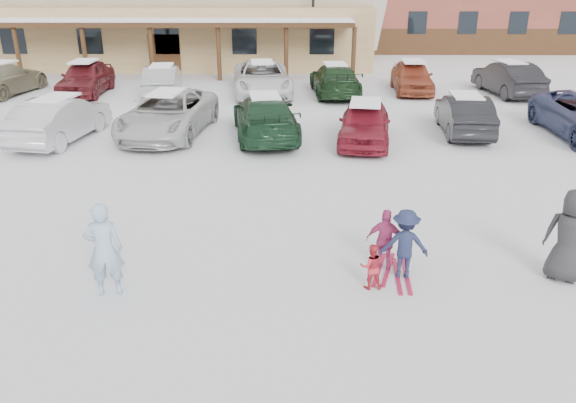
{
  "coord_description": "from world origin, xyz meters",
  "views": [
    {
      "loc": [
        0.41,
        -9.88,
        5.45
      ],
      "look_at": [
        0.3,
        1.0,
        1.0
      ],
      "focal_mm": 35.0,
      "sensor_mm": 36.0,
      "label": 1
    }
  ],
  "objects_px": {
    "parked_car_11": "(335,80)",
    "parked_car_13": "(508,78)",
    "toddler_red": "(371,266)",
    "parked_car_9": "(163,81)",
    "lamp_post": "(313,7)",
    "parked_car_7": "(2,79)",
    "parked_car_4": "(365,123)",
    "parked_car_8": "(86,78)",
    "parked_car_2": "(168,114)",
    "parked_car_10": "(262,79)",
    "parked_car_12": "(412,77)",
    "bystander_dark": "(569,236)",
    "parked_car_1": "(60,119)",
    "parked_car_3": "(265,117)",
    "child_magenta": "(386,241)",
    "child_navy": "(405,244)",
    "parked_car_5": "(464,114)",
    "adult_skier": "(104,250)"
  },
  "relations": [
    {
      "from": "parked_car_11",
      "to": "parked_car_13",
      "type": "relative_size",
      "value": 1.07
    },
    {
      "from": "toddler_red",
      "to": "parked_car_9",
      "type": "height_order",
      "value": "parked_car_9"
    },
    {
      "from": "lamp_post",
      "to": "parked_car_7",
      "type": "height_order",
      "value": "lamp_post"
    },
    {
      "from": "parked_car_7",
      "to": "parked_car_4",
      "type": "bearing_deg",
      "value": 161.64
    },
    {
      "from": "parked_car_8",
      "to": "parked_car_9",
      "type": "xyz_separation_m",
      "value": [
        3.74,
        -0.27,
        -0.08
      ]
    },
    {
      "from": "parked_car_4",
      "to": "lamp_post",
      "type": "bearing_deg",
      "value": 103.54
    },
    {
      "from": "parked_car_2",
      "to": "parked_car_4",
      "type": "relative_size",
      "value": 1.33
    },
    {
      "from": "parked_car_7",
      "to": "parked_car_10",
      "type": "relative_size",
      "value": 0.92
    },
    {
      "from": "parked_car_7",
      "to": "parked_car_11",
      "type": "bearing_deg",
      "value": -171.81
    },
    {
      "from": "toddler_red",
      "to": "parked_car_2",
      "type": "distance_m",
      "value": 12.14
    },
    {
      "from": "parked_car_12",
      "to": "toddler_red",
      "type": "bearing_deg",
      "value": -100.05
    },
    {
      "from": "bystander_dark",
      "to": "parked_car_2",
      "type": "bearing_deg",
      "value": -16.77
    },
    {
      "from": "parked_car_1",
      "to": "parked_car_3",
      "type": "relative_size",
      "value": 0.9
    },
    {
      "from": "child_magenta",
      "to": "parked_car_8",
      "type": "height_order",
      "value": "parked_car_8"
    },
    {
      "from": "child_magenta",
      "to": "parked_car_12",
      "type": "bearing_deg",
      "value": -85.51
    },
    {
      "from": "child_navy",
      "to": "parked_car_11",
      "type": "relative_size",
      "value": 0.28
    },
    {
      "from": "toddler_red",
      "to": "parked_car_1",
      "type": "distance_m",
      "value": 13.64
    },
    {
      "from": "parked_car_2",
      "to": "parked_car_9",
      "type": "xyz_separation_m",
      "value": [
        -1.7,
        6.91,
        -0.06
      ]
    },
    {
      "from": "parked_car_7",
      "to": "parked_car_8",
      "type": "xyz_separation_m",
      "value": [
        3.95,
        0.14,
        0.03
      ]
    },
    {
      "from": "bystander_dark",
      "to": "parked_car_9",
      "type": "height_order",
      "value": "bystander_dark"
    },
    {
      "from": "child_navy",
      "to": "parked_car_9",
      "type": "bearing_deg",
      "value": -59.59
    },
    {
      "from": "parked_car_5",
      "to": "child_navy",
      "type": "bearing_deg",
      "value": 73.55
    },
    {
      "from": "child_navy",
      "to": "bystander_dark",
      "type": "xyz_separation_m",
      "value": [
        3.04,
        -0.04,
        0.21
      ]
    },
    {
      "from": "parked_car_1",
      "to": "parked_car_2",
      "type": "height_order",
      "value": "parked_car_2"
    },
    {
      "from": "child_magenta",
      "to": "parked_car_5",
      "type": "height_order",
      "value": "parked_car_5"
    },
    {
      "from": "bystander_dark",
      "to": "parked_car_7",
      "type": "relative_size",
      "value": 0.35
    },
    {
      "from": "bystander_dark",
      "to": "parked_car_7",
      "type": "distance_m",
      "value": 25.7
    },
    {
      "from": "lamp_post",
      "to": "parked_car_3",
      "type": "xyz_separation_m",
      "value": [
        -2.1,
        -14.63,
        -2.87
      ]
    },
    {
      "from": "parked_car_2",
      "to": "parked_car_12",
      "type": "distance_m",
      "value": 12.92
    },
    {
      "from": "parked_car_7",
      "to": "parked_car_8",
      "type": "distance_m",
      "value": 3.95
    },
    {
      "from": "bystander_dark",
      "to": "parked_car_1",
      "type": "height_order",
      "value": "bystander_dark"
    },
    {
      "from": "parked_car_5",
      "to": "parked_car_13",
      "type": "xyz_separation_m",
      "value": [
        4.04,
        7.04,
        0.08
      ]
    },
    {
      "from": "child_navy",
      "to": "bystander_dark",
      "type": "height_order",
      "value": "bystander_dark"
    },
    {
      "from": "parked_car_7",
      "to": "toddler_red",
      "type": "bearing_deg",
      "value": 138.94
    },
    {
      "from": "parked_car_5",
      "to": "parked_car_12",
      "type": "distance_m",
      "value": 7.62
    },
    {
      "from": "toddler_red",
      "to": "parked_car_1",
      "type": "height_order",
      "value": "parked_car_1"
    },
    {
      "from": "parked_car_10",
      "to": "parked_car_9",
      "type": "bearing_deg",
      "value": 175.81
    },
    {
      "from": "parked_car_3",
      "to": "parked_car_5",
      "type": "xyz_separation_m",
      "value": [
        7.15,
        0.62,
        -0.05
      ]
    },
    {
      "from": "lamp_post",
      "to": "parked_car_9",
      "type": "relative_size",
      "value": 1.49
    },
    {
      "from": "parked_car_7",
      "to": "parked_car_13",
      "type": "height_order",
      "value": "parked_car_13"
    },
    {
      "from": "adult_skier",
      "to": "parked_car_1",
      "type": "height_order",
      "value": "adult_skier"
    },
    {
      "from": "parked_car_9",
      "to": "parked_car_11",
      "type": "relative_size",
      "value": 0.85
    },
    {
      "from": "lamp_post",
      "to": "parked_car_8",
      "type": "xyz_separation_m",
      "value": [
        -11.03,
        -7.1,
        -2.83
      ]
    },
    {
      "from": "adult_skier",
      "to": "child_magenta",
      "type": "relative_size",
      "value": 1.39
    },
    {
      "from": "bystander_dark",
      "to": "parked_car_3",
      "type": "height_order",
      "value": "bystander_dark"
    },
    {
      "from": "toddler_red",
      "to": "parked_car_9",
      "type": "distance_m",
      "value": 19.1
    },
    {
      "from": "parked_car_2",
      "to": "parked_car_5",
      "type": "height_order",
      "value": "parked_car_2"
    },
    {
      "from": "parked_car_4",
      "to": "parked_car_9",
      "type": "distance_m",
      "value": 11.7
    },
    {
      "from": "parked_car_2",
      "to": "parked_car_12",
      "type": "relative_size",
      "value": 1.26
    },
    {
      "from": "parked_car_7",
      "to": "parked_car_13",
      "type": "bearing_deg",
      "value": -171.41
    }
  ]
}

